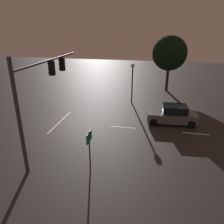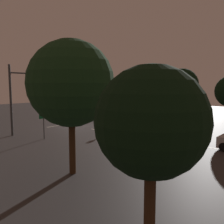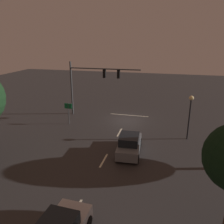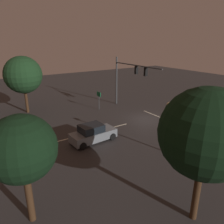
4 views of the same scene
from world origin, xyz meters
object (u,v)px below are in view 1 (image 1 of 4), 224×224
(street_lamp_left_kerb, at_px, (132,75))
(route_sign, at_px, (89,142))
(car_approaching, at_px, (172,115))
(traffic_signal_assembly, at_px, (42,84))
(tree_left_near, at_px, (170,53))

(street_lamp_left_kerb, xyz_separation_m, route_sign, (13.11, -0.96, -1.33))
(car_approaching, distance_m, route_sign, 9.63)
(route_sign, bearing_deg, traffic_signal_assembly, -115.98)
(car_approaching, xyz_separation_m, route_sign, (8.03, -5.22, 1.02))
(car_approaching, height_order, tree_left_near, tree_left_near)
(street_lamp_left_kerb, relative_size, route_sign, 1.75)
(car_approaching, bearing_deg, traffic_signal_assembly, -54.58)
(traffic_signal_assembly, height_order, tree_left_near, tree_left_near)
(traffic_signal_assembly, xyz_separation_m, route_sign, (1.76, 3.61, -2.90))
(street_lamp_left_kerb, height_order, route_sign, street_lamp_left_kerb)
(street_lamp_left_kerb, relative_size, tree_left_near, 0.62)
(traffic_signal_assembly, bearing_deg, street_lamp_left_kerb, 158.09)
(traffic_signal_assembly, bearing_deg, tree_left_near, 153.48)
(street_lamp_left_kerb, bearing_deg, traffic_signal_assembly, -21.91)
(street_lamp_left_kerb, distance_m, route_sign, 13.21)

